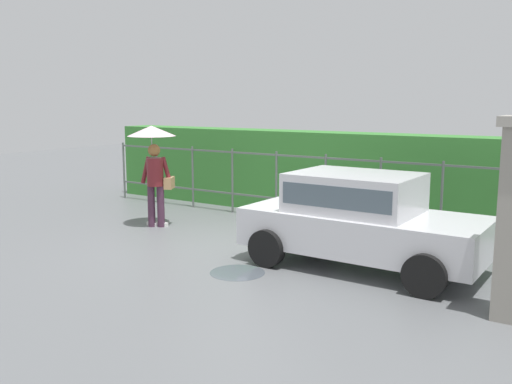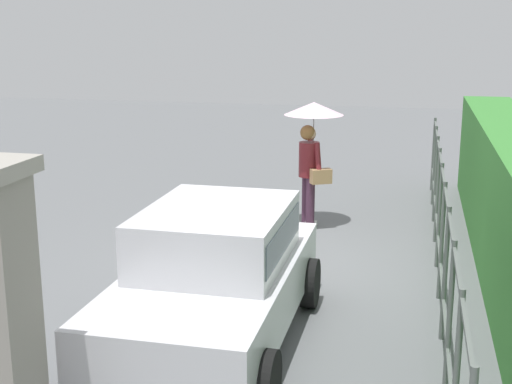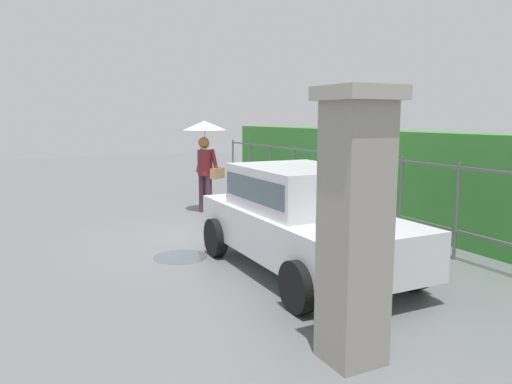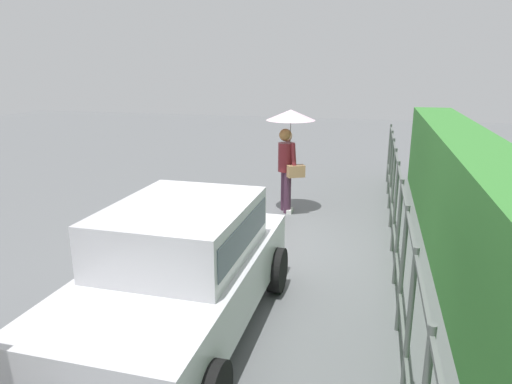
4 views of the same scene
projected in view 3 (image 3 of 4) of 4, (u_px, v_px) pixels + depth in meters
ground_plane at (233, 235)px, 9.04m from camera, size 40.00×40.00×0.00m
car at (302, 215)px, 6.84m from camera, size 3.75×1.88×1.48m
pedestrian at (205, 144)px, 11.03m from camera, size 0.99×0.99×2.09m
gate_pillar at (355, 225)px, 4.18m from camera, size 0.60×0.60×2.42m
fence_section at (339, 183)px, 10.01m from camera, size 10.86×0.05×1.50m
hedge_row at (377, 174)px, 10.43m from camera, size 11.81×0.90×1.90m
puddle_near at (181, 257)px, 7.60m from camera, size 0.85×0.85×0.00m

